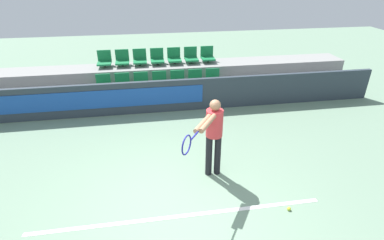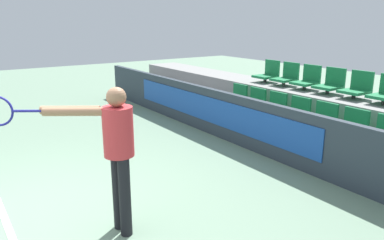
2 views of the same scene
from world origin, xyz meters
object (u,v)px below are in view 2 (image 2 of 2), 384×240
(stadium_chair_8, at_px, (286,76))
(stadium_chair_10, at_px, (331,83))
(stadium_chair_11, at_px, (357,88))
(stadium_chair_2, at_px, (273,108))
(stadium_chair_3, at_px, (295,114))
(stadium_chair_9, at_px, (307,80))
(stadium_chair_4, at_px, (321,120))
(tennis_player, at_px, (112,145))
(stadium_chair_0, at_px, (235,98))
(stadium_chair_7, at_px, (268,73))
(stadium_chair_5, at_px, (351,128))
(stadium_chair_1, at_px, (253,103))

(stadium_chair_8, height_order, stadium_chair_10, same)
(stadium_chair_11, bearing_deg, stadium_chair_8, 180.00)
(stadium_chair_2, bearing_deg, stadium_chair_3, 0.00)
(stadium_chair_3, xyz_separation_m, stadium_chair_9, (-0.55, 0.94, 0.46))
(stadium_chair_3, bearing_deg, stadium_chair_11, 59.74)
(stadium_chair_8, bearing_deg, stadium_chair_4, -29.74)
(stadium_chair_2, relative_size, stadium_chair_8, 1.00)
(stadium_chair_9, bearing_deg, stadium_chair_10, 0.00)
(tennis_player, bearing_deg, stadium_chair_11, 126.00)
(stadium_chair_0, distance_m, tennis_player, 4.53)
(stadium_chair_7, distance_m, stadium_chair_11, 2.20)
(stadium_chair_11, distance_m, tennis_player, 4.76)
(stadium_chair_11, bearing_deg, stadium_chair_5, -59.74)
(stadium_chair_5, bearing_deg, stadium_chair_8, 156.81)
(stadium_chair_4, xyz_separation_m, stadium_chair_11, (0.00, 0.94, 0.46))
(stadium_chair_5, height_order, stadium_chair_10, stadium_chair_10)
(stadium_chair_1, distance_m, stadium_chair_10, 1.52)
(stadium_chair_2, xyz_separation_m, stadium_chair_10, (0.55, 0.94, 0.46))
(stadium_chair_5, bearing_deg, stadium_chair_0, 180.00)
(stadium_chair_1, height_order, stadium_chair_4, same)
(stadium_chair_11, xyz_separation_m, tennis_player, (0.22, -4.76, -0.10))
(stadium_chair_0, bearing_deg, stadium_chair_11, 23.19)
(stadium_chair_9, relative_size, stadium_chair_10, 1.00)
(stadium_chair_10, bearing_deg, stadium_chair_1, -139.41)
(stadium_chair_3, distance_m, stadium_chair_8, 1.52)
(stadium_chair_7, xyz_separation_m, stadium_chair_10, (1.65, 0.00, 0.00))
(stadium_chair_0, height_order, stadium_chair_11, stadium_chair_11)
(stadium_chair_3, xyz_separation_m, stadium_chair_4, (0.55, 0.00, 0.00))
(stadium_chair_4, relative_size, stadium_chair_5, 1.00)
(stadium_chair_7, xyz_separation_m, stadium_chair_11, (2.20, 0.00, 0.00))
(stadium_chair_5, relative_size, stadium_chair_7, 1.00)
(stadium_chair_8, bearing_deg, stadium_chair_0, -120.26)
(stadium_chair_10, bearing_deg, stadium_chair_9, 180.00)
(tennis_player, bearing_deg, stadium_chair_1, 149.50)
(stadium_chair_4, bearing_deg, stadium_chair_7, 156.81)
(stadium_chair_1, distance_m, stadium_chair_9, 1.19)
(stadium_chair_2, relative_size, stadium_chair_11, 1.00)
(stadium_chair_9, bearing_deg, tennis_player, -74.51)
(stadium_chair_5, bearing_deg, tennis_player, -95.01)
(stadium_chair_5, distance_m, stadium_chair_10, 1.52)
(stadium_chair_7, bearing_deg, stadium_chair_3, -29.74)
(stadium_chair_0, relative_size, stadium_chair_5, 1.00)
(stadium_chair_5, distance_m, tennis_player, 3.84)
(stadium_chair_5, xyz_separation_m, stadium_chair_7, (-2.75, 0.94, 0.46))
(stadium_chair_4, bearing_deg, stadium_chair_8, 150.26)
(stadium_chair_11, bearing_deg, stadium_chair_9, 180.00)
(stadium_chair_4, bearing_deg, stadium_chair_10, 120.26)
(stadium_chair_1, relative_size, stadium_chair_4, 1.00)
(stadium_chair_0, bearing_deg, stadium_chair_4, 0.00)
(tennis_player, bearing_deg, stadium_chair_4, 126.64)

